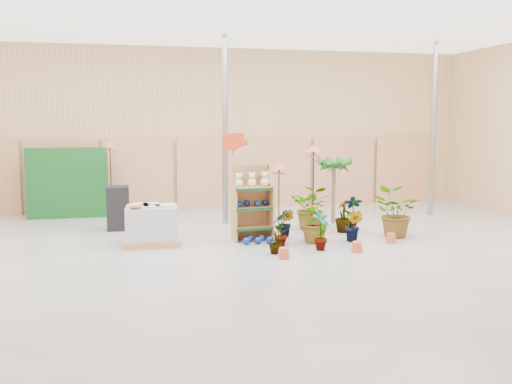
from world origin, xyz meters
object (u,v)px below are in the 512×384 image
display_shelf (251,197)px  bird_table_front (279,168)px  pallet_stack (152,225)px  potted_plant_2 (314,221)px

display_shelf → bird_table_front: display_shelf is taller
pallet_stack → potted_plant_2: 3.28m
potted_plant_2 → bird_table_front: bearing=131.0°
pallet_stack → bird_table_front: (2.66, 0.07, 1.10)m
potted_plant_2 → pallet_stack: bearing=169.6°
pallet_stack → potted_plant_2: bearing=-6.6°
display_shelf → pallet_stack: display_shelf is taller
display_shelf → bird_table_front: size_ratio=1.22×
bird_table_front → potted_plant_2: (0.57, -0.66, -1.04)m
display_shelf → bird_table_front: 0.84m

